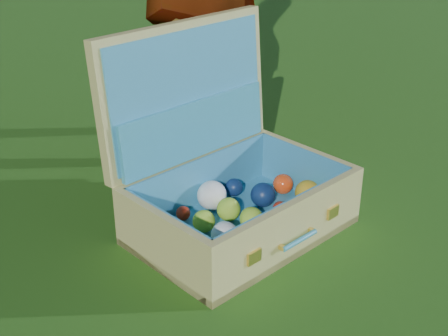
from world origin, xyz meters
TOP-DOWN VIEW (x-y plane):
  - ground at (0.00, 0.00)m, footprint 60.00×60.00m
  - stray_ball at (-0.37, -0.07)m, footprint 0.07×0.07m
  - suitcase at (-0.12, 0.18)m, footprint 0.66×0.55m

SIDE VIEW (x-z plane):
  - ground at x=0.00m, z-range 0.00..0.00m
  - stray_ball at x=-0.37m, z-range 0.00..0.07m
  - suitcase at x=-0.12m, z-range -0.13..0.47m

